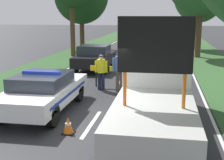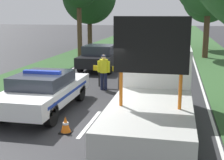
% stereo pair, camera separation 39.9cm
% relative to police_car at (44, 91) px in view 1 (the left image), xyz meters
% --- Properties ---
extents(ground_plane, '(160.00, 160.00, 0.00)m').
position_rel_police_car_xyz_m(ground_plane, '(1.93, -1.25, -0.73)').
color(ground_plane, '#28282B').
extents(lane_markings, '(7.62, 66.58, 0.01)m').
position_rel_police_car_xyz_m(lane_markings, '(1.93, 18.31, -0.73)').
color(lane_markings, silver).
rests_on(lane_markings, ground).
extents(grass_verge_left, '(3.13, 120.00, 0.03)m').
position_rel_police_car_xyz_m(grass_verge_left, '(-3.49, 18.75, -0.71)').
color(grass_verge_left, '#2D5128').
rests_on(grass_verge_left, ground).
extents(grass_verge_right, '(3.13, 120.00, 0.03)m').
position_rel_police_car_xyz_m(grass_verge_right, '(7.35, 18.75, -0.71)').
color(grass_verge_right, '#2D5128').
rests_on(grass_verge_right, ground).
extents(police_car, '(1.89, 4.76, 1.45)m').
position_rel_police_car_xyz_m(police_car, '(0.00, 0.00, 0.00)').
color(police_car, white).
rests_on(police_car, ground).
extents(work_truck, '(2.22, 6.15, 3.30)m').
position_rel_police_car_xyz_m(work_truck, '(3.86, -0.32, 0.33)').
color(work_truck, white).
rests_on(work_truck, ground).
extents(road_barrier, '(2.74, 0.08, 0.98)m').
position_rel_police_car_xyz_m(road_barrier, '(2.07, 3.97, 0.08)').
color(road_barrier, black).
rests_on(road_barrier, ground).
extents(police_officer, '(0.57, 0.36, 1.58)m').
position_rel_police_car_xyz_m(police_officer, '(1.33, 3.36, 0.21)').
color(police_officer, '#191E38').
rests_on(police_officer, ground).
extents(pedestrian_civilian, '(0.65, 0.41, 1.80)m').
position_rel_police_car_xyz_m(pedestrian_civilian, '(2.20, 3.16, 0.33)').
color(pedestrian_civilian, brown).
rests_on(pedestrian_civilian, ground).
extents(traffic_cone_near_police, '(0.39, 0.39, 0.55)m').
position_rel_police_car_xyz_m(traffic_cone_near_police, '(-0.39, 2.88, -0.46)').
color(traffic_cone_near_police, black).
rests_on(traffic_cone_near_police, ground).
extents(traffic_cone_centre_front, '(0.51, 0.51, 0.70)m').
position_rel_police_car_xyz_m(traffic_cone_centre_front, '(4.73, 3.53, -0.38)').
color(traffic_cone_centre_front, black).
rests_on(traffic_cone_centre_front, ground).
extents(traffic_cone_near_truck, '(0.35, 0.35, 0.48)m').
position_rel_police_car_xyz_m(traffic_cone_near_truck, '(1.46, -1.87, -0.49)').
color(traffic_cone_near_truck, black).
rests_on(traffic_cone_near_truck, ground).
extents(queued_car_sedan_black, '(1.93, 4.09, 1.50)m').
position_rel_police_car_xyz_m(queued_car_sedan_black, '(-0.09, 8.30, 0.04)').
color(queued_car_sedan_black, black).
rests_on(queued_car_sedan_black, ground).
extents(queued_car_sedan_silver, '(1.79, 4.60, 1.63)m').
position_rel_police_car_xyz_m(queued_car_sedan_silver, '(3.71, 15.04, 0.12)').
color(queued_car_sedan_silver, '#B2B2B7').
rests_on(queued_car_sedan_silver, ground).
extents(queued_car_van_white, '(1.94, 4.56, 1.54)m').
position_rel_police_car_xyz_m(queued_car_van_white, '(3.68, 20.88, 0.08)').
color(queued_car_van_white, silver).
rests_on(queued_car_van_white, ground).
extents(queued_car_suv_grey, '(1.93, 4.46, 1.50)m').
position_rel_police_car_xyz_m(queued_car_suv_grey, '(3.69, 28.18, 0.06)').
color(queued_car_suv_grey, slate).
rests_on(queued_car_suv_grey, ground).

